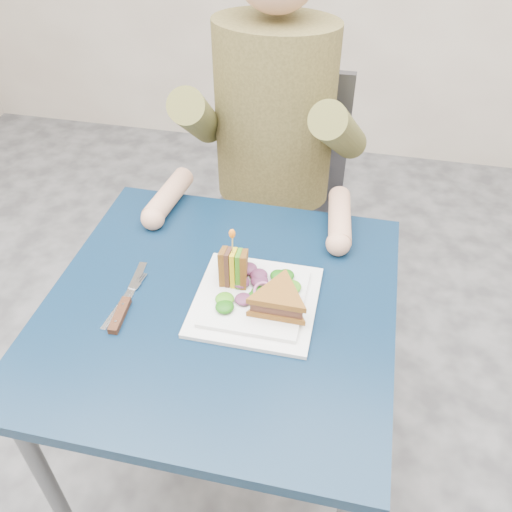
% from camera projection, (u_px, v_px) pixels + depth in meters
% --- Properties ---
extents(ground, '(4.00, 4.00, 0.00)m').
position_uv_depth(ground, '(230.00, 469.00, 1.65)').
color(ground, '#4F4F52').
rests_on(ground, ground).
extents(table, '(0.75, 0.75, 0.73)m').
position_uv_depth(table, '(221.00, 327.00, 1.22)').
color(table, black).
rests_on(table, ground).
extents(chair, '(0.42, 0.40, 0.93)m').
position_uv_depth(chair, '(278.00, 193.00, 1.82)').
color(chair, '#47474C').
rests_on(chair, ground).
extents(diner, '(0.54, 0.59, 0.74)m').
position_uv_depth(diner, '(274.00, 103.00, 1.49)').
color(diner, '#4E4623').
rests_on(diner, chair).
extents(plate, '(0.26, 0.26, 0.02)m').
position_uv_depth(plate, '(256.00, 300.00, 1.16)').
color(plate, white).
rests_on(plate, table).
extents(sandwich_flat, '(0.14, 0.14, 0.05)m').
position_uv_depth(sandwich_flat, '(279.00, 300.00, 1.11)').
color(sandwich_flat, brown).
rests_on(sandwich_flat, plate).
extents(sandwich_upright, '(0.08, 0.13, 0.13)m').
position_uv_depth(sandwich_upright, '(233.00, 267.00, 1.18)').
color(sandwich_upright, brown).
rests_on(sandwich_upright, plate).
extents(fork, '(0.04, 0.18, 0.01)m').
position_uv_depth(fork, '(123.00, 301.00, 1.17)').
color(fork, silver).
rests_on(fork, table).
extents(knife, '(0.04, 0.22, 0.02)m').
position_uv_depth(knife, '(123.00, 308.00, 1.15)').
color(knife, silver).
rests_on(knife, table).
extents(toothpick, '(0.01, 0.01, 0.06)m').
position_uv_depth(toothpick, '(232.00, 244.00, 1.13)').
color(toothpick, tan).
rests_on(toothpick, sandwich_upright).
extents(toothpick_frill, '(0.01, 0.01, 0.02)m').
position_uv_depth(toothpick_frill, '(232.00, 234.00, 1.11)').
color(toothpick_frill, orange).
rests_on(toothpick_frill, sandwich_upright).
extents(lettuce_spill, '(0.15, 0.13, 0.02)m').
position_uv_depth(lettuce_spill, '(259.00, 290.00, 1.15)').
color(lettuce_spill, '#337A14').
rests_on(lettuce_spill, plate).
extents(onion_ring, '(0.04, 0.04, 0.02)m').
position_uv_depth(onion_ring, '(263.00, 291.00, 1.15)').
color(onion_ring, '#9E4C7A').
rests_on(onion_ring, plate).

